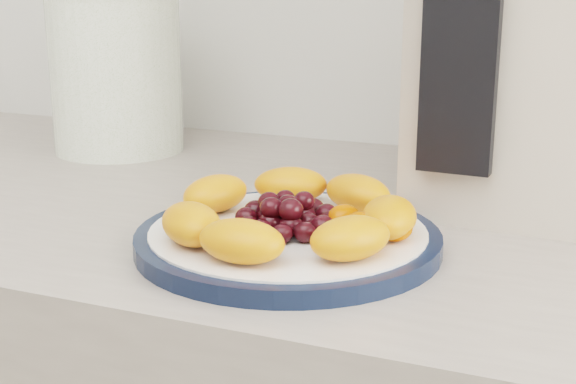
% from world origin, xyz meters
% --- Properties ---
extents(plate_rim, '(0.26, 0.26, 0.01)m').
position_xyz_m(plate_rim, '(0.09, 1.06, 0.91)').
color(plate_rim, '#111C33').
rests_on(plate_rim, counter).
extents(plate_face, '(0.24, 0.24, 0.02)m').
position_xyz_m(plate_face, '(0.09, 1.06, 0.91)').
color(plate_face, white).
rests_on(plate_face, counter).
extents(canister, '(0.20, 0.20, 0.20)m').
position_xyz_m(canister, '(-0.26, 1.33, 1.00)').
color(canister, '#507221').
rests_on(canister, counter).
extents(appliance_body, '(0.23, 0.31, 0.38)m').
position_xyz_m(appliance_body, '(0.27, 1.33, 1.09)').
color(appliance_body, beige).
rests_on(appliance_body, counter).
extents(appliance_panel, '(0.07, 0.02, 0.28)m').
position_xyz_m(appliance_panel, '(0.21, 1.17, 1.10)').
color(appliance_panel, black).
rests_on(appliance_panel, appliance_body).
extents(fruit_plate, '(0.23, 0.22, 0.03)m').
position_xyz_m(fruit_plate, '(0.10, 1.06, 0.93)').
color(fruit_plate, orange).
rests_on(fruit_plate, plate_face).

